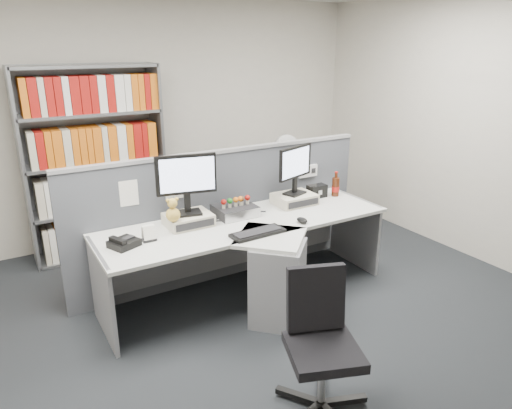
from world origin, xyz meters
TOP-DOWN VIEW (x-y plane):
  - ground at (0.00, 0.00)m, footprint 5.50×5.50m
  - room_shell at (0.00, 0.00)m, footprint 5.04×5.54m
  - partition at (0.00, 1.25)m, footprint 3.00×0.08m
  - desk at (0.00, 0.60)m, footprint 2.60×1.20m
  - monitor_riser_left at (-0.48, 0.98)m, footprint 0.38×0.31m
  - monitor_riser_right at (0.62, 0.98)m, footprint 0.38×0.31m
  - monitor_left at (-0.48, 0.98)m, footprint 0.50×0.20m
  - monitor_right at (0.62, 0.98)m, footprint 0.44×0.20m
  - desktop_pc at (-0.02, 0.99)m, footprint 0.35×0.32m
  - figurines at (-0.01, 0.97)m, footprint 0.29×0.05m
  - keyboard at (-0.07, 0.50)m, footprint 0.46×0.19m
  - mouse at (0.39, 0.53)m, footprint 0.08×0.12m
  - desk_phone at (-1.08, 0.81)m, footprint 0.25×0.24m
  - desk_calendar at (-0.88, 0.82)m, footprint 0.11×0.08m
  - plush_toy at (-0.65, 0.88)m, footprint 0.12×0.12m
  - speaker at (0.94, 1.03)m, footprint 0.19×0.11m
  - cola_bottle at (1.13, 0.98)m, footprint 0.08×0.08m
  - shelving_unit at (-0.90, 2.44)m, footprint 1.41×0.40m
  - filing_cabinet at (1.20, 1.99)m, footprint 0.45×0.61m
  - desk_fan at (1.20, 1.99)m, footprint 0.28×0.17m
  - office_chair at (-0.29, -0.62)m, footprint 0.59×0.60m

SIDE VIEW (x-z plane):
  - ground at x=0.00m, z-range 0.00..0.00m
  - filing_cabinet at x=1.20m, z-range 0.00..0.70m
  - desk at x=0.00m, z-range 0.10..0.82m
  - office_chair at x=-0.29m, z-range 0.03..0.92m
  - partition at x=0.00m, z-range 0.01..1.29m
  - keyboard at x=-0.07m, z-range 0.72..0.75m
  - mouse at x=0.39m, z-range 0.72..0.77m
  - desk_phone at x=-1.08m, z-range 0.71..0.80m
  - desktop_pc at x=-0.02m, z-range 0.72..0.81m
  - monitor_riser_left at x=-0.48m, z-range 0.72..0.82m
  - monitor_riser_right at x=0.62m, z-range 0.72..0.82m
  - desk_calendar at x=-0.88m, z-range 0.71..0.84m
  - speaker at x=0.94m, z-range 0.72..0.85m
  - cola_bottle at x=1.13m, z-range 0.69..0.94m
  - figurines at x=-0.01m, z-range 0.82..0.91m
  - plush_toy at x=-0.65m, z-range 0.81..1.01m
  - shelving_unit at x=-0.90m, z-range -0.02..1.98m
  - desk_fan at x=1.20m, z-range 0.76..1.24m
  - monitor_right at x=0.62m, z-range 0.87..1.33m
  - monitor_left at x=-0.48m, z-range 0.87..1.38m
  - room_shell at x=0.00m, z-range 0.43..3.15m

